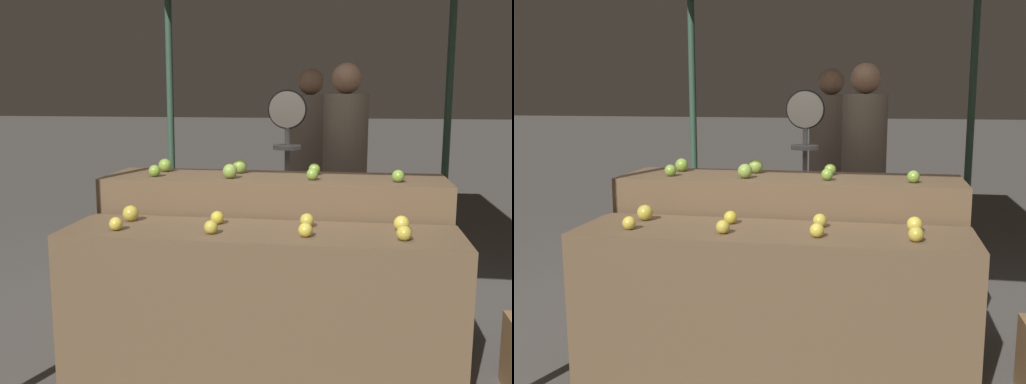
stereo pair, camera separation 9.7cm
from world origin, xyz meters
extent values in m
plane|color=#59544F|center=(0.00, 0.00, 0.00)|extent=(60.00, 60.00, 0.00)
cylinder|color=#33513D|center=(-1.38, 3.02, 1.28)|extent=(0.07, 0.07, 2.56)
cylinder|color=#33513D|center=(1.38, 3.02, 1.28)|extent=(0.07, 0.07, 2.56)
cube|color=brown|center=(0.00, 0.00, 0.41)|extent=(2.07, 0.55, 0.83)
cube|color=brown|center=(0.00, 0.60, 0.51)|extent=(2.07, 0.55, 1.02)
sphere|color=yellow|center=(-0.74, -0.11, 0.86)|extent=(0.07, 0.07, 0.07)
sphere|color=gold|center=(-0.23, -0.11, 0.86)|extent=(0.07, 0.07, 0.07)
sphere|color=yellow|center=(0.24, -0.10, 0.86)|extent=(0.07, 0.07, 0.07)
sphere|color=gold|center=(0.72, -0.10, 0.86)|extent=(0.08, 0.08, 0.08)
sphere|color=gold|center=(-0.74, 0.11, 0.87)|extent=(0.09, 0.09, 0.09)
sphere|color=gold|center=(-0.25, 0.11, 0.86)|extent=(0.07, 0.07, 0.07)
sphere|color=gold|center=(0.24, 0.12, 0.86)|extent=(0.07, 0.07, 0.07)
sphere|color=yellow|center=(0.72, 0.10, 0.87)|extent=(0.08, 0.08, 0.08)
sphere|color=#84AD3D|center=(-0.72, 0.48, 1.06)|extent=(0.07, 0.07, 0.07)
sphere|color=#8EB247|center=(-0.25, 0.48, 1.07)|extent=(0.09, 0.09, 0.09)
sphere|color=#84AD3D|center=(0.24, 0.49, 1.06)|extent=(0.07, 0.07, 0.07)
sphere|color=#84AD3D|center=(0.73, 0.48, 1.06)|extent=(0.07, 0.07, 0.07)
sphere|color=#84AD3D|center=(-0.72, 0.71, 1.07)|extent=(0.09, 0.09, 0.09)
sphere|color=#8EB247|center=(-0.23, 0.71, 1.07)|extent=(0.09, 0.09, 0.09)
sphere|color=#84AD3D|center=(0.24, 0.71, 1.06)|extent=(0.07, 0.07, 0.07)
cylinder|color=#99999E|center=(0.01, 1.31, 0.72)|extent=(0.04, 0.04, 1.43)
cylinder|color=black|center=(0.01, 1.30, 1.41)|extent=(0.28, 0.01, 0.28)
cylinder|color=silver|center=(0.01, 1.29, 1.41)|extent=(0.26, 0.02, 0.26)
cylinder|color=#99999E|center=(0.01, 1.29, 1.21)|extent=(0.01, 0.01, 0.14)
cylinder|color=#99999E|center=(0.01, 1.29, 1.14)|extent=(0.20, 0.20, 0.03)
cube|color=#2D2D38|center=(0.42, 1.59, 0.41)|extent=(0.28, 0.20, 0.81)
cylinder|color=#756656|center=(0.42, 1.59, 1.16)|extent=(0.39, 0.39, 0.71)
sphere|color=#936B51|center=(0.42, 1.59, 1.63)|extent=(0.23, 0.23, 0.23)
cube|color=#2D2D38|center=(0.10, 2.31, 0.40)|extent=(0.32, 0.28, 0.80)
cylinder|color=#756656|center=(0.10, 2.31, 1.15)|extent=(0.50, 0.50, 0.70)
sphere|color=#936B51|center=(0.10, 2.31, 1.62)|extent=(0.23, 0.23, 0.23)
camera|label=1|loc=(0.44, -2.99, 1.55)|focal=42.00mm
camera|label=2|loc=(0.54, -2.97, 1.55)|focal=42.00mm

